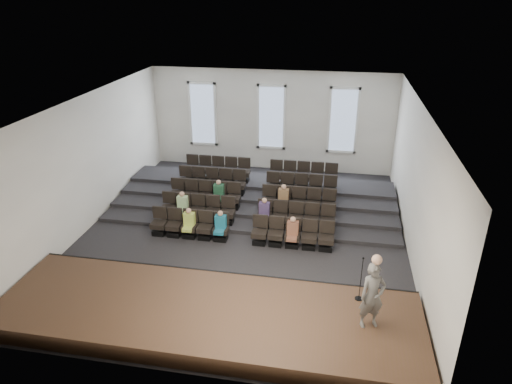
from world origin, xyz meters
TOP-DOWN VIEW (x-y plane):
  - ground at (0.00, 0.00)m, footprint 14.00×14.00m
  - ceiling at (0.00, 0.00)m, footprint 12.00×14.00m
  - wall_back at (0.00, 7.02)m, footprint 12.00×0.04m
  - wall_front at (0.00, -7.02)m, footprint 12.00×0.04m
  - wall_left at (-6.02, 0.00)m, footprint 0.04×14.00m
  - wall_right at (6.02, 0.00)m, footprint 0.04×14.00m
  - stage at (0.00, -5.10)m, footprint 11.80×3.60m
  - stage_lip at (0.00, -3.33)m, footprint 11.80×0.06m
  - risers at (0.00, 3.17)m, footprint 11.80×4.80m
  - seating_rows at (-0.00, 1.54)m, footprint 6.80×4.70m
  - windows at (0.00, 6.95)m, footprint 8.44×0.10m
  - audience at (-0.36, 0.30)m, footprint 4.85×2.64m
  - speaker at (4.40, -5.01)m, footprint 0.79×0.66m
  - mic_stand at (4.17, -3.94)m, footprint 0.23×0.23m

SIDE VIEW (x-z plane):
  - ground at x=0.00m, z-range 0.00..0.00m
  - risers at x=0.00m, z-range -0.10..0.50m
  - stage at x=0.00m, z-range 0.00..0.50m
  - stage_lip at x=0.00m, z-range -0.01..0.51m
  - seating_rows at x=0.00m, z-range -0.15..1.52m
  - audience at x=-0.36m, z-range 0.26..1.36m
  - mic_stand at x=4.17m, z-range 0.22..1.61m
  - speaker at x=4.40m, z-range 0.50..2.35m
  - wall_back at x=0.00m, z-range 0.00..5.00m
  - wall_front at x=0.00m, z-range 0.00..5.00m
  - wall_left at x=-6.02m, z-range 0.00..5.00m
  - wall_right at x=6.02m, z-range 0.00..5.00m
  - windows at x=0.00m, z-range 1.08..4.32m
  - ceiling at x=0.00m, z-range 5.00..5.02m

